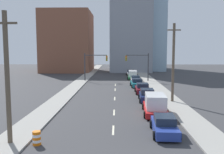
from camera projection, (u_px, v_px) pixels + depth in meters
The scene contains 23 objects.
sidewalk_left at pixel (85, 77), 58.21m from camera, with size 2.63×93.33×0.15m.
sidewalk_right at pixel (146, 77), 57.93m from camera, with size 2.63×93.33×0.15m.
lane_stripe_at_8m at pixel (113, 130), 20.11m from camera, with size 0.16×2.40×0.01m, color beige.
lane_stripe_at_14m at pixel (114, 112), 25.78m from camera, with size 0.16×2.40×0.01m, color beige.
lane_stripe_at_22m at pixel (115, 98), 33.12m from camera, with size 0.16×2.40×0.01m, color beige.
lane_stripe_at_29m at pixel (115, 90), 40.56m from camera, with size 0.16×2.40×0.01m, color beige.
lane_stripe_at_35m at pixel (115, 85), 46.07m from camera, with size 0.16×2.40×0.01m, color beige.
building_brick_left at pixel (68, 42), 75.00m from camera, with size 14.00×16.00×17.63m.
building_office_center at pixel (130, 21), 77.89m from camera, with size 12.00×20.00×30.91m.
building_glass_right at pixel (142, 23), 81.80m from camera, with size 13.00×20.00×30.51m.
traffic_signal_left at pixel (92, 63), 51.09m from camera, with size 4.81×0.35×5.76m.
traffic_signal_right at pixel (141, 63), 50.90m from camera, with size 4.81×0.35×5.76m.
utility_pole_left_near at pixel (7, 78), 16.55m from camera, with size 1.60×0.32×8.97m.
utility_pole_right_mid at pixel (173, 62), 30.20m from camera, with size 1.60×0.32×9.60m.
traffic_barrel at pixel (37, 138), 16.92m from camera, with size 0.56×0.56×0.95m.
sedan_blue at pixel (164, 125), 19.19m from camera, with size 2.17×4.51×1.42m.
box_truck_red at pixel (155, 105), 25.02m from camera, with size 2.67×5.78×2.03m.
sedan_navy at pixel (147, 95), 31.54m from camera, with size 2.23×4.65×1.53m.
sedan_maroon at pixel (142, 89), 37.18m from camera, with size 2.21×4.52×1.49m.
sedan_teal at pixel (137, 83), 43.51m from camera, with size 2.28×4.62×1.45m.
sedan_white at pixel (135, 80), 48.74m from camera, with size 2.13×4.77×1.40m.
box_truck_green at pixel (133, 75), 55.35m from camera, with size 2.52×6.14×1.86m.
sedan_silver at pixel (131, 73), 62.36m from camera, with size 2.24×4.46×1.42m.
Camera 1 is at (0.28, -11.06, 6.44)m, focal length 40.00 mm.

